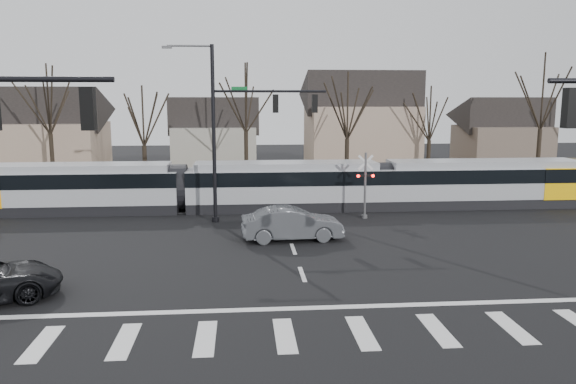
{
  "coord_description": "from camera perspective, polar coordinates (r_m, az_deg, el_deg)",
  "views": [
    {
      "loc": [
        -2.46,
        -20.15,
        7.11
      ],
      "look_at": [
        0.0,
        9.0,
        2.3
      ],
      "focal_mm": 35.0,
      "sensor_mm": 36.0,
      "label": 1
    }
  ],
  "objects": [
    {
      "name": "crosswalk",
      "position": [
        17.81,
        3.64,
        -14.19
      ],
      "size": [
        27.0,
        2.6,
        0.01
      ],
      "color": "silver",
      "rests_on": "ground"
    },
    {
      "name": "grass_verge",
      "position": [
        52.69,
        -2.11,
        1.58
      ],
      "size": [
        140.0,
        28.0,
        0.01
      ],
      "primitive_type": "cube",
      "color": "#38331E",
      "rests_on": "ground"
    },
    {
      "name": "tree_row",
      "position": [
        46.41,
        0.7,
        6.73
      ],
      "size": [
        59.2,
        7.2,
        10.0
      ],
      "color": "black",
      "rests_on": "ground"
    },
    {
      "name": "tram",
      "position": [
        36.65,
        -0.5,
        0.85
      ],
      "size": [
        41.1,
        3.05,
        3.12
      ],
      "color": "gray",
      "rests_on": "ground"
    },
    {
      "name": "house_a",
      "position": [
        56.98,
        -22.88,
        5.95
      ],
      "size": [
        9.72,
        8.64,
        8.6
      ],
      "color": "gray",
      "rests_on": "ground"
    },
    {
      "name": "signal_pole_far",
      "position": [
        32.68,
        -4.76,
        6.83
      ],
      "size": [
        9.28,
        0.44,
        10.2
      ],
      "color": "black",
      "rests_on": "ground"
    },
    {
      "name": "rail_crossing_signal",
      "position": [
        34.18,
        7.84,
        0.46
      ],
      "size": [
        1.08,
        0.36,
        4.0
      ],
      "color": "#59595B",
      "rests_on": "ground"
    },
    {
      "name": "house_c",
      "position": [
        54.4,
        7.4,
        7.28
      ],
      "size": [
        10.8,
        8.64,
        10.1
      ],
      "color": "gray",
      "rests_on": "ground"
    },
    {
      "name": "house_d",
      "position": [
        61.25,
        20.89,
        5.79
      ],
      "size": [
        8.64,
        7.56,
        7.65
      ],
      "color": "brown",
      "rests_on": "ground"
    },
    {
      "name": "lane_dashes",
      "position": [
        36.92,
        -0.92,
        -1.76
      ],
      "size": [
        0.18,
        30.0,
        0.01
      ],
      "color": "silver",
      "rests_on": "ground"
    },
    {
      "name": "ground",
      "position": [
        21.51,
        2.05,
        -9.97
      ],
      "size": [
        140.0,
        140.0,
        0.0
      ],
      "primitive_type": "plane",
      "color": "black"
    },
    {
      "name": "sedan",
      "position": [
        28.74,
        0.42,
        -3.25
      ],
      "size": [
        2.42,
        5.37,
        1.7
      ],
      "primitive_type": "imported",
      "rotation": [
        0.0,
        0.0,
        1.63
      ],
      "color": "#474A4E",
      "rests_on": "ground"
    },
    {
      "name": "house_b",
      "position": [
        56.29,
        -7.45,
        6.06
      ],
      "size": [
        8.64,
        7.56,
        7.65
      ],
      "color": "gray",
      "rests_on": "ground"
    },
    {
      "name": "stop_line",
      "position": [
        19.83,
        2.69,
        -11.67
      ],
      "size": [
        28.0,
        0.35,
        0.01
      ],
      "primitive_type": "cube",
      "color": "silver",
      "rests_on": "ground"
    },
    {
      "name": "rail_pair",
      "position": [
        36.72,
        -0.89,
        -1.78
      ],
      "size": [
        90.0,
        1.52,
        0.06
      ],
      "color": "#59595E",
      "rests_on": "ground"
    }
  ]
}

